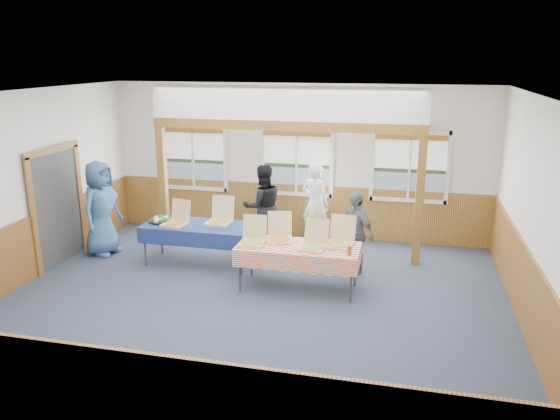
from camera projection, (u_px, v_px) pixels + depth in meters
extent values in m
plane|color=#282E41|center=(252.00, 302.00, 8.57)|extent=(8.00, 8.00, 0.00)
plane|color=white|center=(249.00, 95.00, 7.70)|extent=(8.00, 8.00, 0.00)
plane|color=silver|center=(297.00, 161.00, 11.41)|extent=(8.00, 0.00, 8.00)
plane|color=silver|center=(141.00, 304.00, 4.85)|extent=(8.00, 0.00, 8.00)
plane|color=silver|center=(18.00, 189.00, 9.01)|extent=(0.00, 8.00, 8.00)
plane|color=silver|center=(539.00, 222.00, 7.25)|extent=(0.00, 8.00, 8.00)
cube|color=brown|center=(296.00, 210.00, 11.67)|extent=(7.98, 0.05, 1.10)
cube|color=brown|center=(150.00, 404.00, 5.16)|extent=(7.98, 0.05, 1.10)
cube|color=brown|center=(27.00, 249.00, 9.29)|extent=(0.05, 6.98, 1.10)
cube|color=brown|center=(527.00, 294.00, 7.55)|extent=(0.05, 6.98, 1.10)
cube|color=#353535|center=(57.00, 207.00, 10.00)|extent=(0.06, 1.30, 2.10)
cube|color=white|center=(194.00, 188.00, 12.05)|extent=(1.52, 0.05, 0.08)
cube|color=white|center=(192.00, 125.00, 11.67)|extent=(1.52, 0.05, 0.08)
cube|color=white|center=(162.00, 156.00, 12.02)|extent=(0.08, 0.05, 1.46)
cube|color=white|center=(225.00, 159.00, 11.70)|extent=(0.08, 0.05, 1.46)
cube|color=white|center=(193.00, 157.00, 11.86)|extent=(0.05, 0.05, 1.30)
cube|color=gray|center=(194.00, 174.00, 12.00)|extent=(1.40, 0.02, 0.52)
cube|color=#253E1F|center=(194.00, 161.00, 11.92)|extent=(1.40, 0.02, 0.08)
cube|color=silver|center=(193.00, 143.00, 11.82)|extent=(1.40, 0.02, 0.70)
cube|color=brown|center=(191.00, 130.00, 11.68)|extent=(1.40, 0.07, 0.10)
cube|color=white|center=(296.00, 194.00, 11.54)|extent=(1.52, 0.05, 0.08)
cube|color=white|center=(297.00, 129.00, 11.17)|extent=(1.52, 0.05, 0.08)
cube|color=white|center=(262.00, 160.00, 11.52)|extent=(0.08, 0.05, 1.46)
cube|color=white|center=(332.00, 163.00, 11.19)|extent=(0.08, 0.05, 1.46)
cube|color=white|center=(297.00, 162.00, 11.35)|extent=(0.05, 0.05, 1.30)
cube|color=gray|center=(297.00, 180.00, 11.50)|extent=(1.40, 0.02, 0.52)
cube|color=#253E1F|center=(297.00, 166.00, 11.42)|extent=(1.40, 0.02, 0.08)
cube|color=silver|center=(297.00, 147.00, 11.31)|extent=(1.40, 0.02, 0.70)
cube|color=brown|center=(297.00, 134.00, 11.17)|extent=(1.40, 0.07, 0.10)
cube|color=white|center=(407.00, 200.00, 11.04)|extent=(1.52, 0.05, 0.08)
cube|color=white|center=(412.00, 132.00, 10.66)|extent=(1.52, 0.05, 0.08)
cube|color=white|center=(372.00, 165.00, 11.01)|extent=(0.08, 0.05, 1.46)
cube|color=white|center=(448.00, 168.00, 10.69)|extent=(0.08, 0.05, 1.46)
cube|color=white|center=(410.00, 167.00, 10.85)|extent=(0.05, 0.05, 1.30)
cube|color=gray|center=(408.00, 185.00, 10.99)|extent=(1.40, 0.02, 0.52)
cube|color=#253E1F|center=(409.00, 171.00, 10.91)|extent=(1.40, 0.02, 0.08)
cube|color=silver|center=(411.00, 152.00, 10.81)|extent=(1.40, 0.02, 0.70)
cube|color=brown|center=(412.00, 137.00, 10.67)|extent=(1.40, 0.07, 0.10)
cube|color=brown|center=(163.00, 186.00, 10.95)|extent=(0.15, 0.15, 2.40)
cube|color=brown|center=(419.00, 201.00, 9.85)|extent=(0.15, 0.15, 2.40)
cube|color=brown|center=(285.00, 126.00, 10.04)|extent=(5.15, 0.18, 0.18)
cylinder|color=#353535|center=(145.00, 247.00, 9.94)|extent=(0.04, 0.04, 0.73)
cylinder|color=#353535|center=(161.00, 235.00, 10.59)|extent=(0.04, 0.04, 0.73)
cylinder|color=#353535|center=(241.00, 255.00, 9.54)|extent=(0.04, 0.04, 0.73)
cylinder|color=#353535|center=(252.00, 243.00, 10.19)|extent=(0.04, 0.04, 0.73)
cube|color=#353535|center=(198.00, 226.00, 9.97)|extent=(1.99, 0.90, 0.03)
cube|color=navy|center=(198.00, 225.00, 9.96)|extent=(2.05, 0.96, 0.01)
cube|color=navy|center=(190.00, 240.00, 9.59)|extent=(2.01, 0.09, 0.28)
cube|color=navy|center=(207.00, 225.00, 10.41)|extent=(2.01, 0.09, 0.28)
cylinder|color=#353535|center=(240.00, 271.00, 8.84)|extent=(0.04, 0.04, 0.73)
cylinder|color=#353535|center=(251.00, 257.00, 9.48)|extent=(0.04, 0.04, 0.73)
cylinder|color=#353535|center=(351.00, 281.00, 8.44)|extent=(0.04, 0.04, 0.73)
cylinder|color=#353535|center=(355.00, 265.00, 9.08)|extent=(0.04, 0.04, 0.73)
cube|color=#353535|center=(298.00, 247.00, 8.86)|extent=(1.97, 0.94, 0.03)
cube|color=red|center=(298.00, 246.00, 8.85)|extent=(2.04, 1.00, 0.01)
cube|color=red|center=(293.00, 264.00, 8.49)|extent=(1.98, 0.15, 0.28)
cube|color=red|center=(303.00, 246.00, 9.30)|extent=(1.98, 0.15, 0.28)
cube|color=#D0BE8A|center=(175.00, 224.00, 9.90)|extent=(0.45, 0.45, 0.04)
cylinder|color=gold|center=(174.00, 223.00, 9.89)|extent=(0.39, 0.39, 0.01)
cube|color=#D0BE8A|center=(181.00, 210.00, 10.05)|extent=(0.40, 0.16, 0.38)
cube|color=#D0BE8A|center=(219.00, 223.00, 9.99)|extent=(0.44, 0.44, 0.05)
cylinder|color=#D5CC62|center=(219.00, 221.00, 9.98)|extent=(0.38, 0.38, 0.01)
cube|color=#D0BE8A|center=(223.00, 207.00, 10.17)|extent=(0.43, 0.11, 0.42)
cube|color=#D0BE8A|center=(252.00, 244.00, 8.88)|extent=(0.42, 0.42, 0.04)
cylinder|color=gold|center=(252.00, 242.00, 8.87)|extent=(0.37, 0.37, 0.01)
cube|color=#D0BE8A|center=(255.00, 227.00, 9.05)|extent=(0.40, 0.11, 0.39)
cube|color=#D0BE8A|center=(280.00, 240.00, 9.06)|extent=(0.48, 0.48, 0.05)
cylinder|color=gold|center=(280.00, 238.00, 9.05)|extent=(0.42, 0.42, 0.01)
cube|color=#D0BE8A|center=(280.00, 223.00, 9.24)|extent=(0.42, 0.18, 0.40)
cube|color=#D0BE8A|center=(312.00, 248.00, 8.68)|extent=(0.44, 0.44, 0.04)
cylinder|color=gold|center=(312.00, 246.00, 8.67)|extent=(0.39, 0.39, 0.01)
cube|color=#D0BE8A|center=(317.00, 231.00, 8.84)|extent=(0.41, 0.14, 0.39)
cube|color=#D0BE8A|center=(339.00, 245.00, 8.80)|extent=(0.46, 0.46, 0.05)
cylinder|color=#D5CC62|center=(339.00, 244.00, 8.79)|extent=(0.40, 0.40, 0.01)
cube|color=#D0BE8A|center=(343.00, 227.00, 8.96)|extent=(0.43, 0.14, 0.41)
cylinder|color=black|center=(160.00, 221.00, 10.12)|extent=(0.43, 0.43, 0.03)
cylinder|color=white|center=(160.00, 220.00, 10.11)|extent=(0.10, 0.10, 0.04)
sphere|color=#2A6426|center=(166.00, 220.00, 10.09)|extent=(0.10, 0.10, 0.10)
sphere|color=silver|center=(166.00, 218.00, 10.18)|extent=(0.10, 0.10, 0.10)
sphere|color=#2A6426|center=(162.00, 218.00, 10.23)|extent=(0.10, 0.10, 0.10)
sphere|color=silver|center=(156.00, 218.00, 10.18)|extent=(0.10, 0.10, 0.10)
sphere|color=#2A6426|center=(154.00, 220.00, 10.09)|extent=(0.10, 0.10, 0.10)
sphere|color=silver|center=(156.00, 221.00, 10.01)|extent=(0.10, 0.10, 0.10)
sphere|color=#2A6426|center=(162.00, 221.00, 10.01)|extent=(0.10, 0.10, 0.10)
cylinder|color=#955218|center=(349.00, 251.00, 8.41)|extent=(0.07, 0.07, 0.15)
imported|color=white|center=(315.00, 204.00, 10.99)|extent=(0.73, 0.63, 1.69)
imported|color=black|center=(263.00, 206.00, 10.85)|extent=(1.03, 0.96, 1.68)
imported|color=#3A6291|center=(101.00, 208.00, 10.43)|extent=(0.72, 0.98, 1.84)
imported|color=slate|center=(355.00, 232.00, 9.59)|extent=(0.89, 0.84, 1.48)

